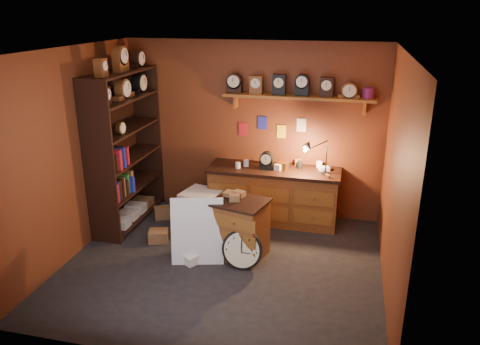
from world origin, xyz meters
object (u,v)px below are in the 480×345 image
at_px(shelving_unit, 123,142).
at_px(low_cabinet, 239,226).
at_px(workbench, 273,192).
at_px(big_round_clock, 242,250).

height_order(shelving_unit, low_cabinet, shelving_unit).
distance_m(workbench, low_cabinet, 1.21).
xyz_separation_m(workbench, big_round_clock, (-0.14, -1.49, -0.22)).
relative_size(shelving_unit, big_round_clock, 4.94).
relative_size(low_cabinet, big_round_clock, 1.68).
relative_size(shelving_unit, low_cabinet, 2.93).
bearing_deg(big_round_clock, workbench, 84.52).
distance_m(shelving_unit, big_round_clock, 2.49).
xyz_separation_m(workbench, low_cabinet, (-0.25, -1.19, -0.05)).
bearing_deg(shelving_unit, workbench, 12.69).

